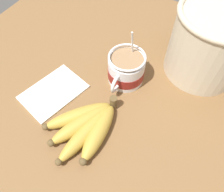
{
  "coord_description": "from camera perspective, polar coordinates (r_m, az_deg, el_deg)",
  "views": [
    {
      "loc": [
        30.44,
        19.09,
        53.4
      ],
      "look_at": [
        2.83,
        4.07,
        7.3
      ],
      "focal_mm": 35.0,
      "sensor_mm": 36.0,
      "label": 1
    }
  ],
  "objects": [
    {
      "name": "banana_bunch",
      "position": [
        0.54,
        -6.7,
        -7.7
      ],
      "size": [
        21.19,
        16.28,
        4.42
      ],
      "color": "brown",
      "rests_on": "table"
    },
    {
      "name": "napkin",
      "position": [
        0.63,
        -15.03,
        1.01
      ],
      "size": [
        19.37,
        15.83,
        0.6
      ],
      "color": "white",
      "rests_on": "table"
    },
    {
      "name": "woven_basket",
      "position": [
        0.65,
        24.39,
        12.62
      ],
      "size": [
        22.17,
        22.17,
        19.74
      ],
      "color": "beige",
      "rests_on": "table"
    },
    {
      "name": "table",
      "position": [
        0.63,
        -2.02,
        0.42
      ],
      "size": [
        103.53,
        103.53,
        3.21
      ],
      "color": "brown",
      "rests_on": "ground"
    },
    {
      "name": "coffee_mug",
      "position": [
        0.61,
        3.68,
        6.84
      ],
      "size": [
        13.7,
        10.3,
        15.84
      ],
      "color": "silver",
      "rests_on": "table"
    }
  ]
}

